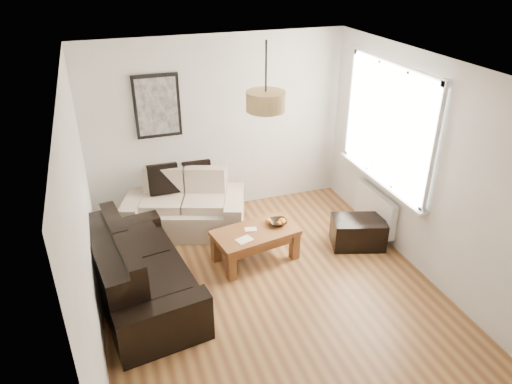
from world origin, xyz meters
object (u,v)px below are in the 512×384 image
object	(u,v)px
ottoman	(358,232)
coffee_table	(255,245)
sofa_leather	(140,268)
loveseat_cream	(185,203)

from	to	relation	value
ottoman	coffee_table	bearing A→B (deg)	174.42
coffee_table	sofa_leather	bearing A→B (deg)	-168.50
loveseat_cream	sofa_leather	bearing A→B (deg)	-100.15
loveseat_cream	ottoman	bearing A→B (deg)	-9.95
loveseat_cream	ottoman	xyz separation A→B (m)	(2.11, -1.19, -0.21)
loveseat_cream	sofa_leather	world-z (taller)	sofa_leather
sofa_leather	ottoman	xyz separation A→B (m)	(2.88, 0.16, -0.23)
coffee_table	loveseat_cream	bearing A→B (deg)	123.26
sofa_leather	ottoman	distance (m)	2.89
ottoman	sofa_leather	bearing A→B (deg)	-176.82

